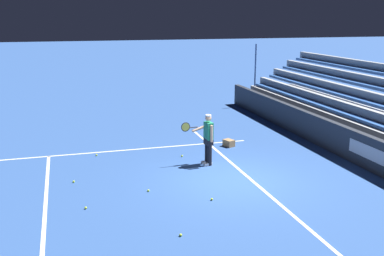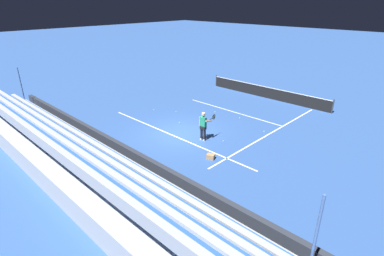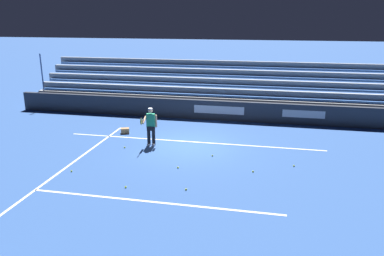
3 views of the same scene
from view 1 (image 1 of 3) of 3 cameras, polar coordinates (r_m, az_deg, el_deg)
name	(u,v)px [view 1 (image 1 of 3)]	position (r m, az deg, el deg)	size (l,w,h in m)	color
ground_plane	(235,181)	(13.81, 5.49, -6.67)	(160.00, 160.00, 0.00)	#2D5193
court_baseline_white	(250,179)	(13.99, 7.41, -6.43)	(12.00, 0.10, 0.01)	white
court_sideline_white	(92,153)	(16.83, -12.63, -3.10)	(0.10, 12.00, 0.01)	white
court_service_line_white	(46,201)	(12.95, -18.08, -8.77)	(8.22, 0.10, 0.01)	white
back_wall_sponsor_board	(366,151)	(15.83, 21.20, -2.76)	(22.92, 0.25, 1.10)	#2D333D
tennis_player	(208,139)	(14.94, 1.99, -1.38)	(0.59, 1.02, 1.71)	black
ball_box_cardboard	(229,143)	(17.27, 4.70, -1.91)	(0.40, 0.30, 0.26)	#A87F51
tennis_ball_near_player	(97,155)	(16.43, -12.03, -3.38)	(0.07, 0.07, 0.07)	#CCE533
tennis_ball_on_baseline	(212,199)	(12.35, 2.53, -9.03)	(0.07, 0.07, 0.07)	#CCE533
tennis_ball_far_left	(181,235)	(10.49, -1.46, -13.43)	(0.07, 0.07, 0.07)	#CCE533
tennis_ball_stray_back	(148,191)	(12.97, -5.57, -7.91)	(0.07, 0.07, 0.07)	#CCE533
tennis_ball_midcourt	(74,182)	(14.04, -14.80, -6.60)	(0.07, 0.07, 0.07)	#CCE533
tennis_ball_far_right	(86,208)	(12.14, -13.35, -9.85)	(0.07, 0.07, 0.07)	#CCE533
tennis_ball_by_box	(182,156)	(15.97, -1.28, -3.58)	(0.07, 0.07, 0.07)	#CCE533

